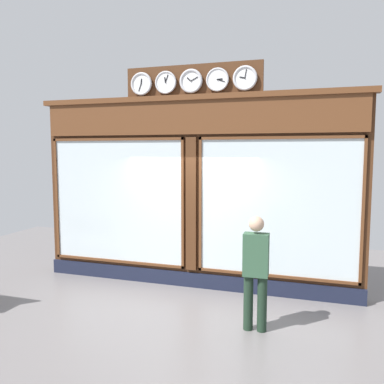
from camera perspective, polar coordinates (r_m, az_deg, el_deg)
name	(u,v)px	position (r m, az deg, el deg)	size (l,w,h in m)	color
ground_plane	(125,358)	(5.52, -9.63, -22.45)	(14.00, 14.00, 0.00)	slate
shop_facade	(194,190)	(7.61, 0.29, 0.24)	(6.36, 0.42, 4.20)	#4C2B16
pedestrian	(256,268)	(5.89, 9.15, -10.77)	(0.37, 0.23, 1.69)	#1C2F21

